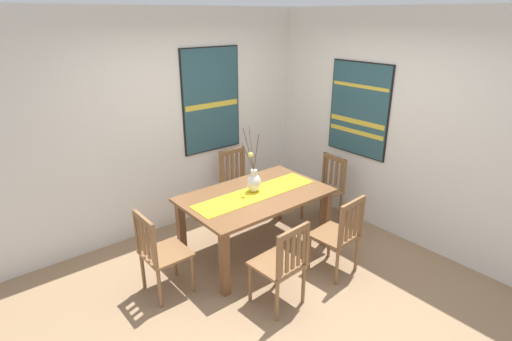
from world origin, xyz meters
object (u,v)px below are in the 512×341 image
object	(u,v)px
dining_table	(256,202)
chair_4	(160,252)
chair_2	(238,182)
chair_3	(326,188)
painting_on_side_wall	(359,109)
chair_1	(282,263)
painting_on_back_wall	(211,100)
centerpiece_vase	(254,181)
chair_0	(340,234)

from	to	relation	value
dining_table	chair_4	distance (m)	1.21
chair_4	chair_2	bearing A→B (deg)	28.92
chair_2	chair_3	distance (m)	1.18
painting_on_side_wall	chair_1	bearing A→B (deg)	-158.78
painting_on_back_wall	centerpiece_vase	bearing A→B (deg)	-100.89
chair_2	painting_on_side_wall	size ratio (longest dim) A/B	0.78
dining_table	centerpiece_vase	bearing A→B (deg)	72.62
painting_on_back_wall	painting_on_side_wall	distance (m)	1.89
dining_table	chair_0	size ratio (longest dim) A/B	1.81
chair_0	chair_3	distance (m)	1.21
painting_on_side_wall	chair_3	bearing A→B (deg)	160.13
chair_0	chair_3	world-z (taller)	chair_0
chair_3	chair_4	xyz separation A→B (m)	(-2.41, -0.03, 0.00)
chair_1	painting_on_side_wall	world-z (taller)	painting_on_side_wall
centerpiece_vase	chair_2	distance (m)	0.99
dining_table	painting_on_side_wall	world-z (taller)	painting_on_side_wall
chair_3	painting_on_side_wall	bearing A→B (deg)	-19.87
chair_2	painting_on_side_wall	xyz separation A→B (m)	(1.19, -0.99, 1.00)
centerpiece_vase	chair_3	xyz separation A→B (m)	(1.20, -0.03, -0.40)
chair_0	chair_1	distance (m)	0.82
chair_0	painting_on_back_wall	world-z (taller)	painting_on_back_wall
chair_3	chair_2	bearing A→B (deg)	133.71
chair_2	painting_on_back_wall	size ratio (longest dim) A/B	0.68
chair_1	painting_on_side_wall	size ratio (longest dim) A/B	0.75
dining_table	painting_on_back_wall	xyz separation A→B (m)	(0.24, 1.20, 0.93)
chair_1	chair_2	bearing A→B (deg)	65.23
dining_table	chair_3	size ratio (longest dim) A/B	1.85
chair_3	chair_0	bearing A→B (deg)	-131.65
chair_1	painting_on_back_wall	bearing A→B (deg)	72.70
centerpiece_vase	chair_3	size ratio (longest dim) A/B	0.85
centerpiece_vase	chair_4	distance (m)	1.28
chair_0	painting_on_back_wall	xyz separation A→B (m)	(-0.17, 2.08, 1.09)
centerpiece_vase	chair_0	xyz separation A→B (m)	(0.39, -0.94, -0.39)
chair_1	chair_4	size ratio (longest dim) A/B	0.99
dining_table	chair_1	world-z (taller)	chair_1
chair_2	chair_4	world-z (taller)	chair_2
chair_0	painting_on_side_wall	world-z (taller)	painting_on_side_wall
chair_0	chair_3	size ratio (longest dim) A/B	1.02
centerpiece_vase	chair_0	world-z (taller)	centerpiece_vase
chair_3	painting_on_back_wall	size ratio (longest dim) A/B	0.66
dining_table	painting_on_side_wall	xyz separation A→B (m)	(1.59, -0.11, 0.85)
chair_0	dining_table	bearing A→B (deg)	114.66
chair_0	chair_3	xyz separation A→B (m)	(0.81, 0.91, -0.01)
centerpiece_vase	chair_3	bearing A→B (deg)	-1.42
dining_table	chair_3	xyz separation A→B (m)	(1.21, 0.02, -0.17)
centerpiece_vase	dining_table	bearing A→B (deg)	-107.38
chair_0	painting_on_side_wall	bearing A→B (deg)	33.10
chair_0	painting_on_back_wall	bearing A→B (deg)	94.64
chair_4	painting_on_back_wall	world-z (taller)	painting_on_back_wall
chair_1	painting_on_back_wall	size ratio (longest dim) A/B	0.66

